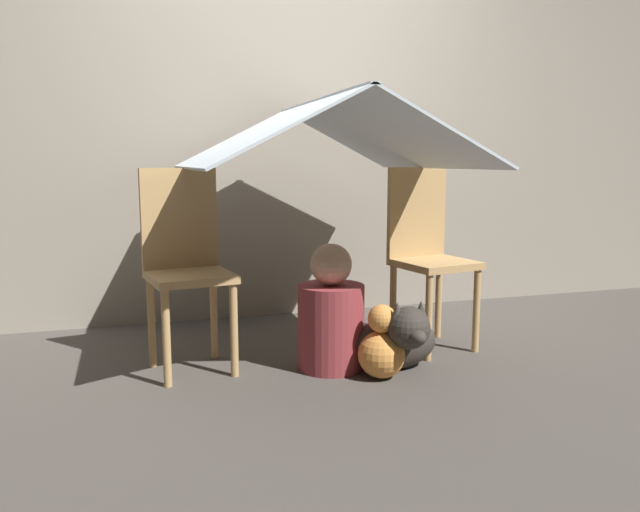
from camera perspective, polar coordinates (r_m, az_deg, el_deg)
ground_plane at (r=2.99m, az=0.98°, el=-10.35°), size 8.80×8.80×0.00m
wall_back at (r=3.96m, az=-4.33°, el=12.60°), size 7.00×0.05×2.50m
chair_left at (r=2.98m, az=-12.17°, el=-0.41°), size 0.42×0.42×0.94m
chair_right at (r=3.32m, az=9.75°, el=0.58°), size 0.42×0.42×0.94m
sheet_canopy at (r=3.00m, az=-0.00°, el=11.15°), size 1.25×1.37×0.33m
person_front at (r=2.95m, az=1.00°, el=-5.59°), size 0.31×0.31×0.60m
dog at (r=2.94m, az=7.13°, el=-7.50°), size 0.43×0.40×0.36m
plush_toy at (r=2.86m, az=5.65°, el=-8.39°), size 0.22×0.22×0.34m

